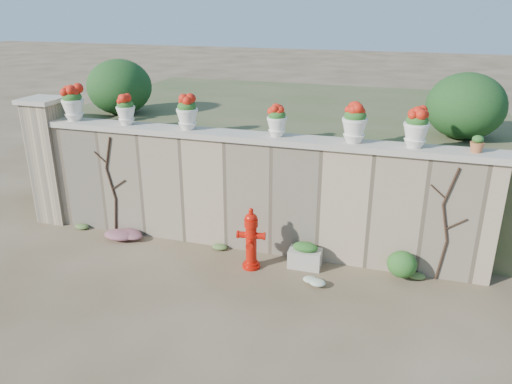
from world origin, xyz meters
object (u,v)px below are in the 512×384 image
(planter_box, at_px, (305,256))
(terracotta_pot, at_px, (477,145))
(fire_hydrant, at_px, (251,238))
(urn_pot_0, at_px, (73,104))

(planter_box, relative_size, terracotta_pot, 2.23)
(fire_hydrant, bearing_deg, terracotta_pot, 4.74)
(terracotta_pot, bearing_deg, fire_hydrant, -167.26)
(planter_box, xyz_separation_m, urn_pot_0, (-4.56, 0.46, 2.21))
(planter_box, bearing_deg, fire_hydrant, -162.77)
(planter_box, bearing_deg, terracotta_pot, 9.63)
(urn_pot_0, distance_m, terracotta_pot, 6.98)
(fire_hydrant, relative_size, urn_pot_0, 1.69)
(fire_hydrant, xyz_separation_m, urn_pot_0, (-3.70, 0.74, 1.87))
(planter_box, height_order, terracotta_pot, terracotta_pot)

